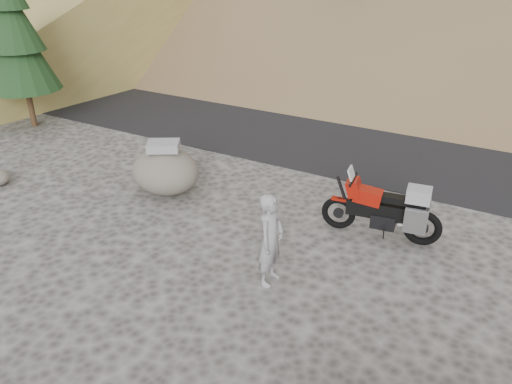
# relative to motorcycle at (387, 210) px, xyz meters

# --- Properties ---
(ground) EXTENTS (140.00, 140.00, 0.00)m
(ground) POSITION_rel_motorcycle_xyz_m (-1.06, -3.37, -0.62)
(ground) COLOR #3D3A38
(ground) RESTS_ON ground
(road) EXTENTS (120.00, 7.00, 0.05)m
(road) POSITION_rel_motorcycle_xyz_m (-1.06, 5.63, -0.62)
(road) COLOR black
(road) RESTS_ON ground
(conifer_verge) EXTENTS (2.20, 2.20, 5.04)m
(conifer_verge) POSITION_rel_motorcycle_xyz_m (-12.06, 1.13, 2.27)
(conifer_verge) COLOR #3B2515
(conifer_verge) RESTS_ON ground
(motorcycle) EXTENTS (2.43, 0.90, 1.45)m
(motorcycle) POSITION_rel_motorcycle_xyz_m (0.00, 0.00, 0.00)
(motorcycle) COLOR black
(motorcycle) RESTS_ON ground
(man) EXTENTS (0.42, 0.63, 1.72)m
(man) POSITION_rel_motorcycle_xyz_m (-1.33, -2.48, -0.62)
(man) COLOR #939297
(man) RESTS_ON ground
(boulder) EXTENTS (2.04, 1.89, 1.27)m
(boulder) POSITION_rel_motorcycle_xyz_m (-5.19, -0.55, -0.06)
(boulder) COLOR #534E47
(boulder) RESTS_ON ground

